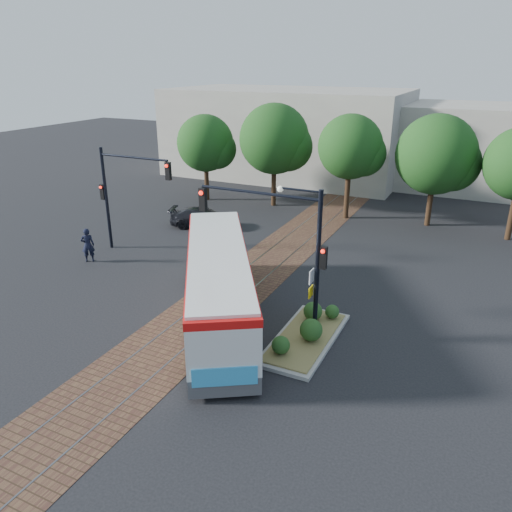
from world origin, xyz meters
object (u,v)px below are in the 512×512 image
Objects in this scene: city_bus at (218,281)px; signal_pole_main at (288,239)px; signal_pole_left at (120,186)px; parked_car at (204,218)px; traffic_island at (307,332)px; officer at (88,245)px.

city_bus is 3.97m from signal_pole_main.
signal_pole_main is 1.00× the size of signal_pole_left.
parked_car is (-10.42, 10.62, -3.50)m from signal_pole_main.
signal_pole_main is at bearing -21.45° from signal_pole_left.
city_bus is 1.88× the size of signal_pole_left.
signal_pole_left is at bearing 158.55° from signal_pole_main.
signal_pole_main is 15.29m from parked_car.
parked_car is at bearing 134.45° from signal_pole_main.
city_bus is 4.35m from traffic_island.
traffic_island is 3.95m from signal_pole_main.
city_bus reaches higher than officer.
traffic_island is at bearing -151.81° from parked_car.
traffic_island is 1.16× the size of parked_car.
city_bus is at bearing -179.96° from signal_pole_main.
city_bus is 2.17× the size of traffic_island.
signal_pole_left reaches higher than traffic_island.
city_bus is at bearing -27.90° from signal_pole_left.
traffic_island is 2.68× the size of officer.
parked_car is at bearing -147.25° from officer.
parked_car is at bearing 72.73° from signal_pole_left.
signal_pole_main is 13.14m from signal_pole_left.
officer is 0.43× the size of parked_car.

